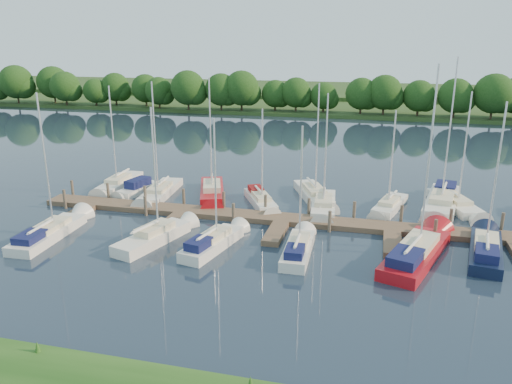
% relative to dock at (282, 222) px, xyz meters
% --- Properties ---
extents(ground, '(260.00, 260.00, 0.00)m').
position_rel_dock_xyz_m(ground, '(0.00, -7.31, -0.20)').
color(ground, '#1A2535').
rests_on(ground, ground).
extents(dock, '(40.00, 6.00, 0.40)m').
position_rel_dock_xyz_m(dock, '(0.00, 0.00, 0.00)').
color(dock, '#4B392A').
rests_on(dock, ground).
extents(mooring_pilings, '(38.24, 2.84, 2.00)m').
position_rel_dock_xyz_m(mooring_pilings, '(0.00, 1.13, 0.40)').
color(mooring_pilings, '#473D33').
rests_on(mooring_pilings, ground).
extents(far_shore, '(180.00, 30.00, 0.60)m').
position_rel_dock_xyz_m(far_shore, '(0.00, 67.69, 0.10)').
color(far_shore, '#233C17').
rests_on(far_shore, ground).
extents(distant_hill, '(220.00, 40.00, 1.40)m').
position_rel_dock_xyz_m(distant_hill, '(0.00, 92.69, 0.50)').
color(distant_hill, '#385424').
rests_on(distant_hill, ground).
extents(treeline, '(146.07, 9.85, 8.29)m').
position_rel_dock_xyz_m(treeline, '(4.33, 54.99, 3.96)').
color(treeline, '#38281C').
rests_on(treeline, ground).
extents(sailboat_n_0, '(2.08, 7.64, 9.78)m').
position_rel_dock_xyz_m(sailboat_n_0, '(-16.75, 5.84, 0.07)').
color(sailboat_n_0, silver).
rests_on(sailboat_n_0, ground).
extents(motorboat, '(2.44, 5.19, 1.62)m').
position_rel_dock_xyz_m(motorboat, '(-14.22, 4.66, 0.14)').
color(motorboat, silver).
rests_on(motorboat, ground).
extents(sailboat_n_2, '(2.54, 8.25, 10.32)m').
position_rel_dock_xyz_m(sailboat_n_2, '(-11.89, 4.25, 0.06)').
color(sailboat_n_2, silver).
rests_on(sailboat_n_2, ground).
extents(sailboat_n_3, '(4.15, 8.30, 10.79)m').
position_rel_dock_xyz_m(sailboat_n_3, '(-7.30, 5.24, 0.09)').
color(sailboat_n_3, '#A30F16').
rests_on(sailboat_n_3, ground).
extents(sailboat_n_4, '(4.11, 6.29, 8.43)m').
position_rel_dock_xyz_m(sailboat_n_4, '(-2.62, 4.19, 0.11)').
color(sailboat_n_4, silver).
rests_on(sailboat_n_4, ground).
extents(sailboat_n_5, '(4.47, 7.95, 10.32)m').
position_rel_dock_xyz_m(sailboat_n_5, '(1.54, 6.75, 0.07)').
color(sailboat_n_5, silver).
rests_on(sailboat_n_5, ground).
extents(sailboat_n_6, '(2.36, 7.72, 9.81)m').
position_rel_dock_xyz_m(sailboat_n_6, '(2.64, 4.04, 0.07)').
color(sailboat_n_6, silver).
rests_on(sailboat_n_6, ground).
extents(sailboat_n_7, '(3.03, 6.61, 8.45)m').
position_rel_dock_xyz_m(sailboat_n_7, '(7.80, 5.37, 0.07)').
color(sailboat_n_7, silver).
rests_on(sailboat_n_7, ground).
extents(sailboat_n_8, '(3.91, 10.01, 12.53)m').
position_rel_dock_xyz_m(sailboat_n_8, '(12.03, 7.17, 0.13)').
color(sailboat_n_8, silver).
rests_on(sailboat_n_8, ground).
extents(sailboat_n_9, '(3.98, 7.74, 9.86)m').
position_rel_dock_xyz_m(sailboat_n_9, '(13.18, 7.13, 0.07)').
color(sailboat_n_9, silver).
rests_on(sailboat_n_9, ground).
extents(sailboat_s_0, '(2.22, 8.19, 10.35)m').
position_rel_dock_xyz_m(sailboat_s_0, '(-15.34, -6.25, 0.11)').
color(sailboat_s_0, silver).
rests_on(sailboat_s_0, ground).
extents(sailboat_s_1, '(3.41, 7.38, 9.66)m').
position_rel_dock_xyz_m(sailboat_s_1, '(-7.76, -5.32, 0.09)').
color(sailboat_s_1, silver).
rests_on(sailboat_s_1, ground).
extents(sailboat_s_2, '(2.86, 6.95, 9.02)m').
position_rel_dock_xyz_m(sailboat_s_2, '(-3.57, -5.37, 0.14)').
color(sailboat_s_2, silver).
rests_on(sailboat_s_2, ground).
extents(sailboat_s_3, '(1.72, 6.66, 8.69)m').
position_rel_dock_xyz_m(sailboat_s_3, '(2.06, -4.96, 0.13)').
color(sailboat_s_3, silver).
rests_on(sailboat_s_3, ground).
extents(sailboat_s_4, '(4.91, 9.80, 12.47)m').
position_rel_dock_xyz_m(sailboat_s_4, '(9.50, -3.75, 0.14)').
color(sailboat_s_4, '#A30F16').
rests_on(sailboat_s_4, ground).
extents(sailboat_s_5, '(3.00, 8.00, 10.24)m').
position_rel_dock_xyz_m(sailboat_s_5, '(13.77, -2.31, 0.14)').
color(sailboat_s_5, black).
rests_on(sailboat_s_5, ground).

